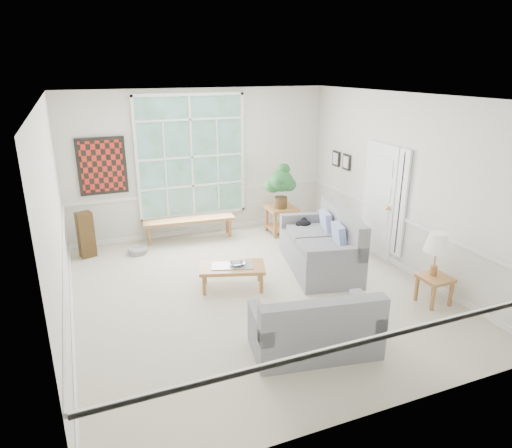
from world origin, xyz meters
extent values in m
cube|color=#B8B09B|center=(0.00, 0.00, -0.01)|extent=(5.50, 6.00, 0.01)
cube|color=white|center=(0.00, 0.00, 3.00)|extent=(5.50, 6.00, 0.02)
cube|color=silver|center=(0.00, 3.00, 1.50)|extent=(5.50, 0.02, 3.00)
cube|color=silver|center=(0.00, -3.00, 1.50)|extent=(5.50, 0.02, 3.00)
cube|color=silver|center=(-2.75, 0.00, 1.50)|extent=(0.02, 6.00, 3.00)
cube|color=silver|center=(2.75, 0.00, 1.50)|extent=(0.02, 6.00, 3.00)
cube|color=white|center=(-0.20, 2.96, 1.65)|extent=(2.30, 0.08, 2.40)
cube|color=white|center=(2.71, 0.60, 1.05)|extent=(0.08, 0.90, 2.10)
cube|color=white|center=(2.71, -0.03, 1.15)|extent=(0.08, 0.26, 1.90)
cube|color=maroon|center=(-1.95, 2.95, 1.60)|extent=(0.90, 0.06, 1.10)
cube|color=black|center=(2.71, 1.75, 1.55)|extent=(0.04, 0.26, 0.32)
cube|color=black|center=(2.71, 2.15, 1.55)|extent=(0.04, 0.26, 0.32)
cube|color=slate|center=(1.37, 0.39, 0.53)|extent=(1.41, 2.12, 1.05)
cube|color=slate|center=(0.09, -1.77, 0.42)|extent=(1.66, 1.06, 0.84)
cube|color=#A16835|center=(-0.30, 0.23, 0.19)|extent=(1.15, 0.85, 0.38)
imported|color=#9C9CA1|center=(-0.22, 0.21, 0.42)|extent=(0.29, 0.29, 0.07)
cube|color=#A16835|center=(-0.39, 2.65, 0.22)|extent=(1.88, 0.53, 0.43)
cube|color=#A16835|center=(1.51, 2.25, 0.30)|extent=(0.61, 0.61, 0.59)
cube|color=#A16835|center=(2.34, -1.38, 0.22)|extent=(0.43, 0.43, 0.44)
cylinder|color=gray|center=(-1.52, 2.28, 0.06)|extent=(0.47, 0.47, 0.11)
cube|color=#422C14|center=(-2.40, 2.47, 0.44)|extent=(0.32, 0.28, 0.87)
ellipsoid|color=black|center=(1.41, 1.08, 0.61)|extent=(0.38, 0.35, 0.15)
camera|label=1|loc=(-2.44, -6.08, 3.40)|focal=32.00mm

